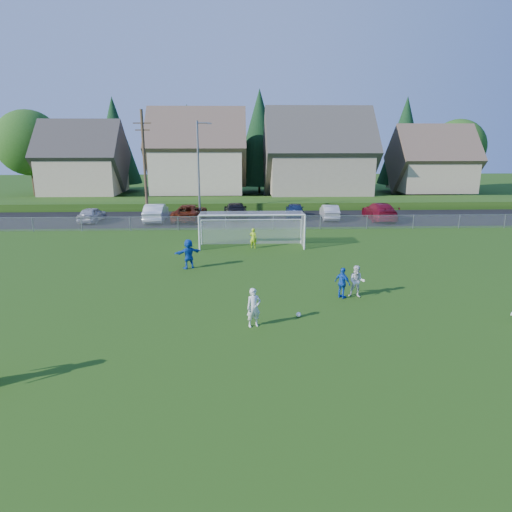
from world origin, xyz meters
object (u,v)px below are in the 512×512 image
object	(u,v)px
car_d	(236,211)
car_e	(295,210)
soccer_ball	(299,315)
car_a	(92,214)
player_blue_b	(189,254)
goalkeeper	(253,238)
player_white_a	(254,308)
car_c	(190,212)
player_blue_a	(342,283)
car_f	(330,212)
car_b	(156,213)
soccer_goal	(252,224)
car_g	(380,211)
player_white_b	(357,282)

from	to	relation	value
car_d	car_e	xyz separation A→B (m)	(5.73, 0.23, -0.03)
soccer_ball	car_a	world-z (taller)	car_a
player_blue_b	goalkeeper	world-z (taller)	player_blue_b
player_white_a	car_c	distance (m)	25.29
player_blue_a	car_f	size ratio (longest dim) A/B	0.37
car_c	car_e	size ratio (longest dim) A/B	1.28
car_a	soccer_ball	bearing A→B (deg)	127.61
player_blue_a	car_d	xyz separation A→B (m)	(-5.31, 22.45, 0.00)
car_b	soccer_goal	size ratio (longest dim) A/B	0.67
goalkeeper	car_b	world-z (taller)	car_b
player_blue_a	car_g	bearing A→B (deg)	-61.04
car_d	car_g	xyz separation A→B (m)	(13.59, -1.23, 0.05)
car_d	car_f	distance (m)	8.96
player_white_a	soccer_goal	size ratio (longest dim) A/B	0.22
player_white_a	soccer_goal	distance (m)	14.26
player_blue_b	goalkeeper	distance (m)	6.35
player_blue_b	car_d	xyz separation A→B (m)	(2.72, 16.96, -0.12)
player_blue_a	car_b	distance (m)	24.77
soccer_ball	car_f	bearing A→B (deg)	75.89
car_a	soccer_goal	xyz separation A→B (m)	(14.45, -10.21, 0.94)
car_a	car_d	world-z (taller)	car_d
player_white_a	car_b	xyz separation A→B (m)	(-8.26, 24.54, -0.01)
player_white_a	car_d	world-z (taller)	player_white_a
player_white_b	car_g	xyz separation A→B (m)	(7.54, 21.11, 0.02)
car_e	car_f	world-z (taller)	car_e
player_white_b	car_a	size ratio (longest dim) A/B	0.40
goalkeeper	car_e	distance (m)	13.05
car_c	soccer_goal	size ratio (longest dim) A/B	0.75
player_white_a	goalkeeper	size ratio (longest dim) A/B	1.15
player_blue_b	soccer_ball	bearing A→B (deg)	98.40
player_white_b	soccer_goal	size ratio (longest dim) A/B	0.21
car_b	car_d	world-z (taller)	car_b
car_g	car_a	bearing A→B (deg)	1.20
soccer_ball	car_e	size ratio (longest dim) A/B	0.05
soccer_ball	car_e	distance (m)	25.20
player_blue_b	car_f	world-z (taller)	player_blue_b
car_a	car_e	xyz separation A→B (m)	(18.97, 1.51, 0.05)
soccer_ball	car_c	distance (m)	24.89
car_b	goalkeeper	bearing A→B (deg)	127.27
car_d	car_e	world-z (taller)	car_d
soccer_ball	car_d	size ratio (longest dim) A/B	0.04
soccer_goal	player_white_a	bearing A→B (deg)	-91.34
soccer_ball	player_white_b	world-z (taller)	player_white_b
soccer_ball	car_g	world-z (taller)	car_g
car_b	player_blue_b	bearing A→B (deg)	105.09
car_b	car_e	distance (m)	13.19
car_e	car_g	xyz separation A→B (m)	(7.86, -1.46, 0.08)
car_g	car_b	bearing A→B (deg)	0.96
car_g	soccer_goal	world-z (taller)	soccer_goal
car_b	soccer_goal	world-z (taller)	soccer_goal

